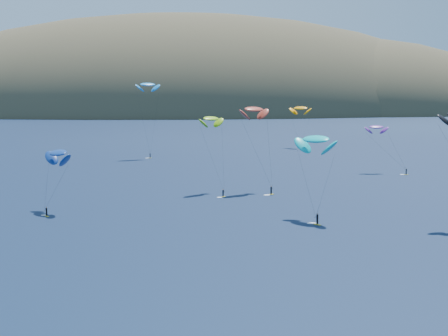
% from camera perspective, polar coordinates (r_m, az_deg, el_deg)
% --- Properties ---
extents(island, '(730.00, 300.00, 210.00)m').
position_cam_1_polar(island, '(611.28, -1.62, 4.24)').
color(island, '#3D3526').
rests_on(island, ground).
extents(kitesurfer_3, '(7.75, 13.95, 19.81)m').
position_cam_1_polar(kitesurfer_3, '(153.02, -1.19, 4.53)').
color(kitesurfer_3, yellow).
rests_on(kitesurfer_3, ground).
extents(kitesurfer_4, '(9.31, 7.98, 28.37)m').
position_cam_1_polar(kitesurfer_4, '(225.87, -6.99, 7.58)').
color(kitesurfer_4, yellow).
rests_on(kitesurfer_4, ground).
extents(kitesurfer_5, '(9.37, 13.12, 18.17)m').
position_cam_1_polar(kitesurfer_5, '(123.32, 8.40, 2.61)').
color(kitesurfer_5, yellow).
rests_on(kitesurfer_5, ground).
extents(kitesurfer_6, '(11.03, 9.40, 15.30)m').
position_cam_1_polar(kitesurfer_6, '(191.86, 13.77, 3.65)').
color(kitesurfer_6, yellow).
rests_on(kitesurfer_6, ground).
extents(kitesurfer_9, '(9.33, 12.20, 22.42)m').
position_cam_1_polar(kitesurfer_9, '(153.85, 2.76, 5.37)').
color(kitesurfer_9, yellow).
rests_on(kitesurfer_9, ground).
extents(kitesurfer_10, '(8.37, 11.92, 14.44)m').
position_cam_1_polar(kitesurfer_10, '(133.78, -14.94, 1.35)').
color(kitesurfer_10, yellow).
rests_on(kitesurfer_10, ground).
extents(kitesurfer_11, '(9.95, 13.91, 18.85)m').
position_cam_1_polar(kitesurfer_11, '(260.18, 7.01, 5.46)').
color(kitesurfer_11, yellow).
rests_on(kitesurfer_11, ground).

